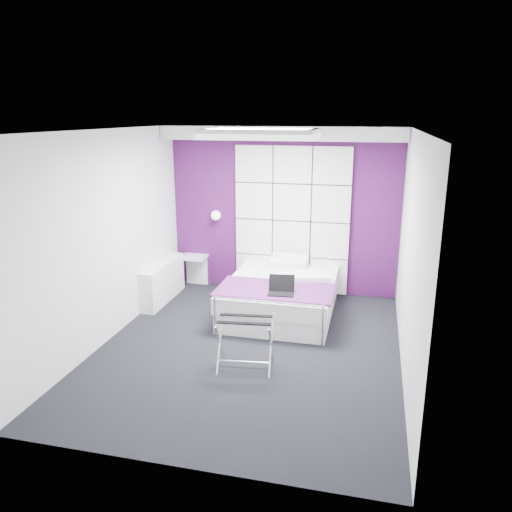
{
  "coord_description": "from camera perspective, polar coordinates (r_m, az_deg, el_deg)",
  "views": [
    {
      "loc": [
        1.38,
        -5.39,
        2.77
      ],
      "look_at": [
        0.01,
        0.35,
        1.08
      ],
      "focal_mm": 35.0,
      "sensor_mm": 36.0,
      "label": 1
    }
  ],
  "objects": [
    {
      "name": "wall_lamp",
      "position": [
        7.99,
        -4.53,
        4.71
      ],
      "size": [
        0.15,
        0.15,
        0.15
      ],
      "primitive_type": "sphere",
      "color": "white",
      "rests_on": "wall_back"
    },
    {
      "name": "skylight",
      "position": [
        6.15,
        0.51,
        13.89
      ],
      "size": [
        1.36,
        0.86,
        0.12
      ],
      "primitive_type": null,
      "color": "white",
      "rests_on": "ceiling"
    },
    {
      "name": "bed",
      "position": [
        7.16,
        2.89,
        -4.47
      ],
      "size": [
        1.54,
        1.86,
        0.66
      ],
      "color": "white",
      "rests_on": "floor"
    },
    {
      "name": "wall_left",
      "position": [
        6.43,
        -16.62,
        2.05
      ],
      "size": [
        0.0,
        4.4,
        4.4
      ],
      "primitive_type": "plane",
      "rotation": [
        1.57,
        0.0,
        1.57
      ],
      "color": "silver",
      "rests_on": "floor"
    },
    {
      "name": "luggage_rack",
      "position": [
        5.67,
        -1.25,
        -9.93
      ],
      "size": [
        0.6,
        0.44,
        0.59
      ],
      "rotation": [
        0.0,
        0.0,
        0.12
      ],
      "color": "silver",
      "rests_on": "floor"
    },
    {
      "name": "nightstand",
      "position": [
        8.25,
        -7.15,
        -0.13
      ],
      "size": [
        0.41,
        0.32,
        0.05
      ],
      "primitive_type": "cube",
      "color": "white",
      "rests_on": "wall_back"
    },
    {
      "name": "accent_wall",
      "position": [
        7.84,
        3.1,
        5.12
      ],
      "size": [
        3.58,
        0.02,
        2.58
      ],
      "primitive_type": "cube",
      "color": "#431046",
      "rests_on": "wall_back"
    },
    {
      "name": "wall_right",
      "position": [
        5.6,
        17.27,
        -0.01
      ],
      "size": [
        0.0,
        4.4,
        4.4
      ],
      "primitive_type": "plane",
      "rotation": [
        1.57,
        0.0,
        -1.57
      ],
      "color": "silver",
      "rests_on": "floor"
    },
    {
      "name": "headboard",
      "position": [
        7.8,
        4.11,
        4.06
      ],
      "size": [
        1.8,
        0.08,
        2.3
      ],
      "primitive_type": null,
      "color": "silver",
      "rests_on": "wall_back"
    },
    {
      "name": "wall_back",
      "position": [
        7.85,
        3.12,
        5.13
      ],
      "size": [
        3.6,
        0.0,
        3.6
      ],
      "primitive_type": "plane",
      "rotation": [
        1.57,
        0.0,
        0.0
      ],
      "color": "silver",
      "rests_on": "floor"
    },
    {
      "name": "laptop",
      "position": [
        6.5,
        2.96,
        -3.78
      ],
      "size": [
        0.33,
        0.24,
        0.24
      ],
      "rotation": [
        0.0,
        0.0,
        0.1
      ],
      "color": "black",
      "rests_on": "bed"
    },
    {
      "name": "floor",
      "position": [
        6.22,
        -0.81,
        -10.52
      ],
      "size": [
        4.4,
        4.4,
        0.0
      ],
      "primitive_type": "plane",
      "color": "black",
      "rests_on": "ground"
    },
    {
      "name": "ceiling",
      "position": [
        5.57,
        -0.92,
        14.19
      ],
      "size": [
        4.4,
        4.4,
        0.0
      ],
      "primitive_type": "plane",
      "rotation": [
        3.14,
        0.0,
        0.0
      ],
      "color": "white",
      "rests_on": "wall_back"
    },
    {
      "name": "soffit",
      "position": [
        7.47,
        2.9,
        13.85
      ],
      "size": [
        3.58,
        0.5,
        0.2
      ],
      "primitive_type": "cube",
      "color": "white",
      "rests_on": "wall_back"
    },
    {
      "name": "radiator",
      "position": [
        7.77,
        -10.61,
        -2.89
      ],
      "size": [
        0.22,
        1.2,
        0.6
      ],
      "primitive_type": "cube",
      "color": "white",
      "rests_on": "floor"
    }
  ]
}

